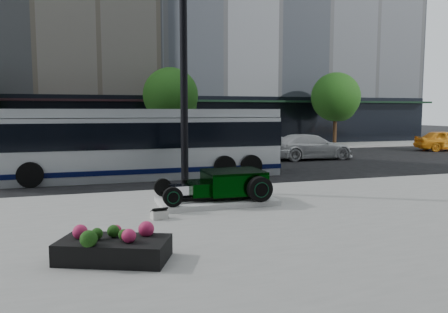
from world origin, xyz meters
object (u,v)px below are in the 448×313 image
object	(u,v)px
transit_bus	(140,143)
hot_rod	(227,183)
flower_planter	(114,248)
yellow_taxi	(447,141)
lamppost	(184,77)
white_sedan	(310,147)

from	to	relation	value
transit_bus	hot_rod	bearing A→B (deg)	-74.97
flower_planter	yellow_taxi	world-z (taller)	yellow_taxi
hot_rod	yellow_taxi	size ratio (longest dim) A/B	0.75
yellow_taxi	hot_rod	bearing A→B (deg)	138.31
hot_rod	transit_bus	world-z (taller)	transit_bus
hot_rod	yellow_taxi	bearing A→B (deg)	31.33
lamppost	yellow_taxi	distance (m)	23.95
transit_bus	white_sedan	bearing A→B (deg)	21.38
lamppost	flower_planter	world-z (taller)	lamppost
hot_rod	yellow_taxi	world-z (taller)	yellow_taxi
hot_rod	lamppost	xyz separation A→B (m)	(-0.76, 2.31, 3.29)
hot_rod	lamppost	distance (m)	4.09
hot_rod	transit_bus	bearing A→B (deg)	105.03
flower_planter	transit_bus	xyz separation A→B (m)	(1.78, 10.78, 1.13)
hot_rod	flower_planter	bearing A→B (deg)	-130.10
transit_bus	yellow_taxi	xyz separation A→B (m)	(22.41, 5.99, -0.75)
white_sedan	yellow_taxi	world-z (taller)	white_sedan
lamppost	transit_bus	distance (m)	5.04
lamppost	transit_bus	bearing A→B (deg)	103.27
hot_rod	flower_planter	world-z (taller)	hot_rod
lamppost	yellow_taxi	bearing A→B (deg)	25.60
lamppost	flower_planter	distance (m)	7.97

